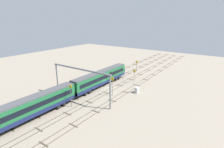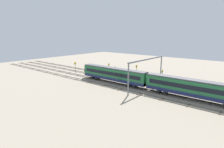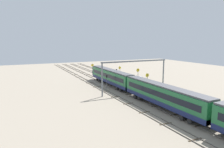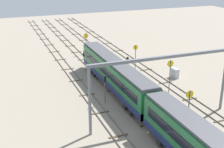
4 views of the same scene
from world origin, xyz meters
The scene contains 14 objects.
ground_plane centered at (0.00, 0.00, 0.00)m, with size 147.96×147.96×0.00m, color gray.
track_near_foreground centered at (0.00, -6.79, 0.07)m, with size 131.96×2.40×0.16m.
track_second_near centered at (0.00, -2.26, 0.07)m, with size 131.96×2.40×0.16m.
track_with_train centered at (0.00, 2.26, 0.07)m, with size 131.96×2.40×0.16m.
track_second_far centered at (0.00, 6.79, 0.07)m, with size 131.96×2.40×0.16m.
train centered at (-24.18, 2.26, 2.66)m, with size 75.20×3.24×4.80m.
overhead_gantry centered at (-10.97, 0.36, 6.51)m, with size 0.40×19.20×8.59m.
speed_sign_near_foreground centered at (-15.34, -0.52, 3.73)m, with size 0.14×0.94×5.78m.
speed_sign_mid_trackside centered at (-4.17, -4.87, 3.60)m, with size 0.14×1.04×5.41m.
speed_sign_far_trackside centered at (20.95, 0.57, 3.10)m, with size 0.14×1.05×4.58m.
speed_sign_distant_end centered at (8.23, -5.11, 3.06)m, with size 0.14×0.94×4.65m.
signal_light_trackside_approach centered at (-3.44, 5.13, 2.68)m, with size 0.31×0.32×4.06m.
signal_light_trackside_departure centered at (1.47, -0.48, 3.11)m, with size 0.31×0.32×4.77m.
relay_cabinet centered at (1.62, -9.57, 0.83)m, with size 1.52×0.80×1.66m.
Camera 3 is at (-57.64, 28.99, 13.64)m, focal length 33.76 mm.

